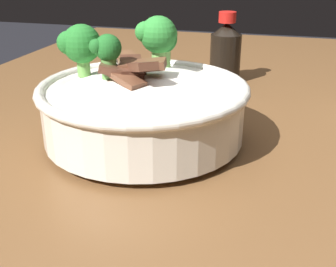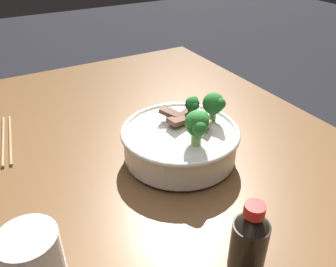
# 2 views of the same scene
# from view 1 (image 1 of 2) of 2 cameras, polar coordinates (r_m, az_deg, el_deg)

# --- Properties ---
(dining_table) EXTENTS (1.41, 0.91, 0.76)m
(dining_table) POSITION_cam_1_polar(r_m,az_deg,el_deg) (0.60, 2.91, -7.28)
(dining_table) COLOR brown
(dining_table) RESTS_ON ground
(rice_bowl) EXTENTS (0.25, 0.25, 0.14)m
(rice_bowl) POSITION_cam_1_polar(r_m,az_deg,el_deg) (0.51, -3.46, 4.52)
(rice_bowl) COLOR silver
(rice_bowl) RESTS_ON dining_table
(soy_sauce_bottle) EXTENTS (0.05, 0.05, 0.12)m
(soy_sauce_bottle) POSITION_cam_1_polar(r_m,az_deg,el_deg) (0.76, 7.79, 10.90)
(soy_sauce_bottle) COLOR black
(soy_sauce_bottle) RESTS_ON dining_table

